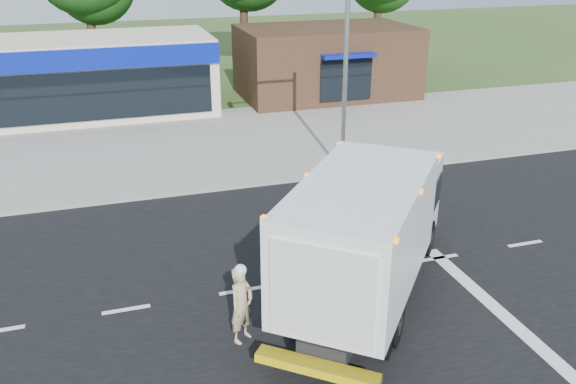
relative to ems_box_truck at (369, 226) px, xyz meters
name	(u,v)px	position (x,y,z in m)	size (l,w,h in m)	color
ground	(345,274)	(-0.03, 1.28, -2.09)	(120.00, 120.00, 0.00)	#385123
road_asphalt	(345,274)	(-0.03, 1.28, -2.08)	(60.00, 14.00, 0.02)	black
sidewalk	(266,173)	(-0.03, 9.48, -2.03)	(60.00, 2.40, 0.12)	gray
parking_apron	(234,133)	(-0.03, 15.28, -2.08)	(60.00, 9.00, 0.02)	gray
lane_markings	(411,290)	(1.32, -0.07, -2.07)	(55.20, 7.00, 0.01)	silver
ems_box_truck	(369,226)	(0.00, 0.00, 0.00)	(7.10, 7.91, 3.62)	black
emergency_worker	(242,304)	(-3.48, -0.79, -1.11)	(0.82, 0.79, 2.01)	tan
retail_strip_mall	(37,79)	(-9.03, 21.21, -0.07)	(18.00, 6.20, 4.00)	beige
brown_storefront	(326,61)	(6.97, 21.26, -0.09)	(10.00, 6.70, 4.00)	#382316
traffic_signal_pole	(330,49)	(2.33, 8.88, 2.84)	(3.51, 0.25, 8.00)	gray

